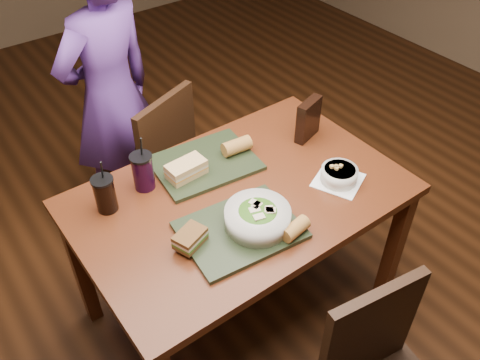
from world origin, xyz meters
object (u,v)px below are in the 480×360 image
dining_table (240,209)px  soup_bowl (339,174)px  diner (111,97)px  sandwich_near (190,238)px  baguette_near (295,229)px  cup_cola (105,194)px  sandwich_far (186,169)px  chair_far (161,158)px  salad_bowl (258,217)px  cup_berry (143,171)px  tray_near (240,230)px  chip_bag (308,119)px  tray_far (205,163)px  baguette_far (237,146)px

dining_table → soup_bowl: 0.43m
diner → sandwich_near: diner is taller
baguette_near → cup_cola: size_ratio=0.47×
dining_table → sandwich_far: sandwich_far is taller
chair_far → salad_bowl: 0.92m
cup_cola → cup_berry: cup_berry is taller
chair_far → diner: 0.39m
tray_near → salad_bowl: 0.08m
chair_far → chip_bag: bearing=-49.5°
tray_far → dining_table: bearing=-86.7°
baguette_near → cup_berry: 0.64m
salad_bowl → soup_bowl: 0.43m
salad_bowl → sandwich_near: size_ratio=1.82×
diner → sandwich_near: (-0.20, -1.07, 0.03)m
sandwich_near → chair_far: bearing=68.9°
sandwich_far → chip_bag: (0.59, -0.08, 0.04)m
dining_table → baguette_far: baguette_far is taller
chair_far → sandwich_near: (-0.31, -0.80, 0.30)m
soup_bowl → baguette_near: (-0.35, -0.13, 0.01)m
chair_far → baguette_near: size_ratio=8.15×
cup_cola → soup_bowl: bearing=-26.4°
tray_near → chip_bag: size_ratio=2.23×
sandwich_far → baguette_near: (0.14, -0.51, -0.00)m
dining_table → tray_far: (-0.01, 0.23, 0.10)m
sandwich_near → baguette_near: (0.33, -0.19, 0.00)m
chair_far → chip_bag: size_ratio=4.74×
dining_table → chip_bag: bearing=15.0°
dining_table → diner: diner is taller
tray_far → salad_bowl: 0.43m
tray_far → soup_bowl: soup_bowl is taller
baguette_near → cup_cola: bearing=131.4°
cup_cola → cup_berry: (0.18, 0.03, 0.00)m
baguette_far → sandwich_far: bearing=-179.3°
sandwich_near → cup_berry: (0.03, 0.38, 0.03)m
tray_near → sandwich_far: sandwich_far is taller
tray_far → baguette_far: bearing=-10.1°
dining_table → salad_bowl: size_ratio=5.37×
tray_far → diner: bearing=97.3°
soup_bowl → cup_cola: (-0.83, 0.41, 0.04)m
cup_berry → baguette_far: bearing=-7.5°
salad_bowl → chip_bag: (0.53, 0.32, 0.04)m
sandwich_far → baguette_far: size_ratio=1.31×
sandwich_far → baguette_far: same height
dining_table → sandwich_near: 0.36m
soup_bowl → cup_berry: 0.79m
dining_table → baguette_far: 0.28m
tray_near → sandwich_far: bearing=89.5°
diner → cup_cola: bearing=48.8°
sandwich_far → sandwich_near: bearing=-120.0°
diner → tray_far: size_ratio=3.64×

